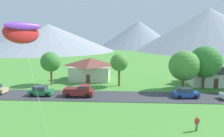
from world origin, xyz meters
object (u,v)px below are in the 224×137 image
tree_near_left (51,62)px  pickup_truck_maroon_west_side (79,91)px  house_left_center (208,73)px  kite_flyer_with_kite (23,34)px  tree_right_of_center (119,63)px  tree_center (205,62)px  watcher_person (197,124)px  house_leftmost (91,68)px  parked_car_green_west_end (41,91)px  tree_left_of_center (184,66)px  parked_car_blue_mid_west (186,93)px

tree_near_left → pickup_truck_maroon_west_side: bearing=-45.6°
house_left_center → pickup_truck_maroon_west_side: 28.89m
kite_flyer_with_kite → tree_right_of_center: bearing=70.7°
house_left_center → tree_near_left: 35.12m
tree_near_left → tree_center: 32.23m
kite_flyer_with_kite → watcher_person: 20.17m
tree_near_left → tree_right_of_center: (15.04, -0.53, 0.05)m
tree_near_left → watcher_person: bearing=-39.6°
house_leftmost → parked_car_green_west_end: 15.16m
house_leftmost → tree_right_of_center: 9.40m
parked_car_green_west_end → pickup_truck_maroon_west_side: 6.98m
tree_left_of_center → kite_flyer_with_kite: (-20.77, -20.44, 5.75)m
pickup_truck_maroon_west_side → tree_near_left: bearing=134.4°
tree_left_of_center → tree_center: size_ratio=0.90×
house_left_center → tree_center: (-2.78, -4.27, 2.99)m
parked_car_green_west_end → pickup_truck_maroon_west_side: bearing=-0.5°
tree_near_left → parked_car_green_west_end: (1.20, -8.29, -4.16)m
parked_car_green_west_end → watcher_person: 25.68m
house_left_center → watcher_person: size_ratio=5.69×
kite_flyer_with_kite → watcher_person: (17.20, 3.85, -9.80)m
tree_near_left → parked_car_green_west_end: bearing=-81.8°
parked_car_blue_mid_west → parked_car_green_west_end: bearing=-179.5°
parked_car_blue_mid_west → tree_center: bearing=48.3°
house_left_center → tree_center: 5.90m
house_left_center → parked_car_green_west_end: house_left_center is taller
tree_near_left → house_leftmost: bearing=33.1°
parked_car_green_west_end → pickup_truck_maroon_west_side: (6.98, -0.06, 0.19)m
watcher_person → house_left_center: bearing=64.0°
house_left_center → tree_right_of_center: tree_right_of_center is taller
pickup_truck_maroon_west_side → tree_left_of_center: bearing=14.4°
tree_left_of_center → parked_car_blue_mid_west: (-0.97, -4.71, -4.06)m
tree_center → house_left_center: bearing=56.9°
house_left_center → kite_flyer_with_kite: (-28.08, -26.18, 8.14)m
tree_center → parked_car_blue_mid_west: (-5.49, -6.17, -4.67)m
house_leftmost → tree_right_of_center: tree_right_of_center is taller
pickup_truck_maroon_west_side → watcher_person: bearing=-36.1°
house_left_center → kite_flyer_with_kite: size_ratio=0.81×
tree_near_left → tree_left_of_center: (27.65, -3.36, -0.10)m
house_leftmost → parked_car_blue_mid_west: bearing=-35.2°
parked_car_blue_mid_west → tree_left_of_center: bearing=78.4°
house_leftmost → house_left_center: (27.05, -2.79, -0.28)m
kite_flyer_with_kite → parked_car_green_west_end: bearing=110.1°
parked_car_green_west_end → tree_center: bearing=11.7°
tree_left_of_center → watcher_person: (-3.57, -16.59, -4.05)m
house_left_center → tree_near_left: (-34.95, -2.37, 2.48)m
house_left_center → parked_car_green_west_end: size_ratio=2.24×
tree_left_of_center → pickup_truck_maroon_west_side: (-19.47, -4.99, -3.87)m
watcher_person → parked_car_blue_mid_west: bearing=77.7°
parked_car_blue_mid_west → kite_flyer_with_kite: size_ratio=0.36×
parked_car_green_west_end → tree_left_of_center: bearing=10.6°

